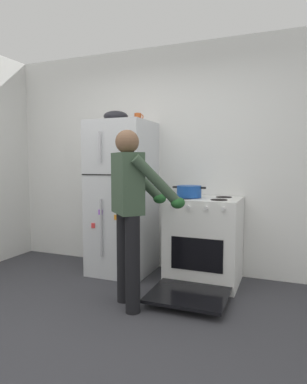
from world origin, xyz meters
TOP-DOWN VIEW (x-y plane):
  - ground at (0.00, 0.00)m, footprint 8.00×8.00m
  - kitchen_wall_back at (0.00, 1.95)m, footprint 6.00×0.10m
  - refrigerator at (-0.45, 1.57)m, footprint 0.68×0.72m
  - stove_range at (0.54, 1.55)m, footprint 0.76×1.24m
  - person_cook at (0.07, 0.72)m, footprint 0.68×0.71m
  - red_pot at (0.38, 1.52)m, footprint 0.37×0.27m
  - coffee_mug at (-0.27, 1.62)m, footprint 0.11×0.08m
  - mixing_bowl at (-0.53, 1.57)m, footprint 0.29×0.29m

SIDE VIEW (x-z plane):
  - ground at x=0.00m, z-range 0.00..0.00m
  - stove_range at x=0.54m, z-range -0.01..0.92m
  - refrigerator at x=-0.45m, z-range 0.00..1.79m
  - person_cook at x=0.07m, z-range 0.16..1.76m
  - red_pot at x=0.38m, z-range 0.94..1.06m
  - kitchen_wall_back at x=0.00m, z-range 0.00..2.70m
  - coffee_mug at x=-0.27m, z-range 1.79..1.88m
  - mixing_bowl at x=-0.53m, z-range 1.79..1.91m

